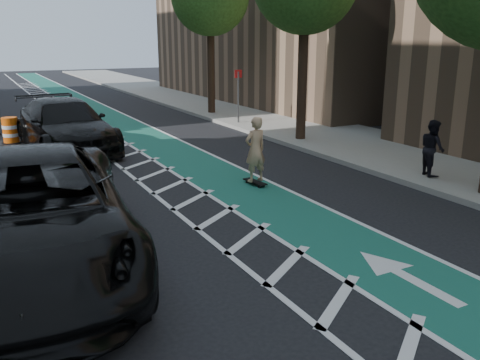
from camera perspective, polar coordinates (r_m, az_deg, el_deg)
ground at (r=9.48m, az=-7.11°, el=-8.14°), size 120.00×120.00×0.00m
bike_lane at (r=19.49m, az=-9.48°, el=4.17°), size 2.00×90.00×0.01m
buffer_strip at (r=19.08m, az=-13.75°, el=3.68°), size 1.40×90.00×0.01m
sidewalk_right at (r=22.35m, az=6.57°, el=5.91°), size 5.00×90.00×0.15m
curb_right at (r=21.08m, az=1.03°, el=5.44°), size 0.12×90.00×0.16m
sign_post at (r=22.90m, az=-0.19°, el=9.47°), size 0.35×0.08×2.47m
skateboard at (r=13.61m, az=1.70°, el=-0.21°), size 0.32×0.84×0.11m
skateboarder at (r=13.40m, az=1.73°, el=3.45°), size 0.68×0.49×1.74m
suv_near at (r=9.11m, az=-22.75°, el=-3.59°), size 4.16×7.50×1.99m
suv_far at (r=18.78m, az=-19.03°, el=5.83°), size 3.02×6.29×1.77m
pedestrian at (r=14.83m, az=20.78°, el=3.40°), size 0.82×0.91×1.54m
barrel_a at (r=13.76m, az=-23.66°, el=-0.13°), size 0.59×0.59×0.80m
barrel_b at (r=20.91m, az=-24.36°, el=5.03°), size 0.71×0.71×0.97m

